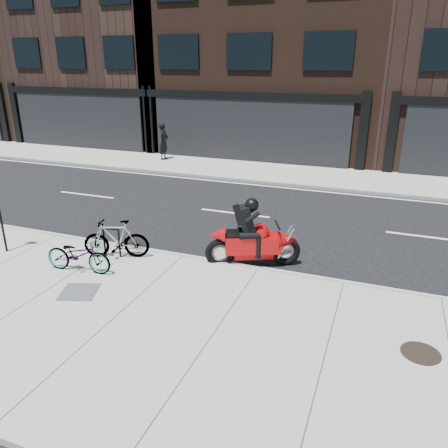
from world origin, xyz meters
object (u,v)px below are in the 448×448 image
at_px(bike_rack, 112,240).
at_px(bicycle_front, 78,255).
at_px(bicycle_rear, 116,239).
at_px(pedestrian, 164,141).
at_px(manhole_cover, 421,353).
at_px(utility_grate, 79,292).
at_px(motorcycle, 257,239).

xyz_separation_m(bike_rack, bicycle_front, (-0.24, -0.99, -0.03)).
relative_size(bicycle_rear, pedestrian, 0.91).
distance_m(bike_rack, manhole_cover, 7.35).
distance_m(pedestrian, utility_grate, 13.58).
bearing_deg(utility_grate, pedestrian, 110.41).
bearing_deg(pedestrian, utility_grate, -162.97).
height_order(bike_rack, manhole_cover, bike_rack).
distance_m(manhole_cover, utility_grate, 6.81).
relative_size(bicycle_front, manhole_cover, 2.47).
xyz_separation_m(motorcycle, pedestrian, (-7.85, 9.82, 0.32)).
relative_size(bicycle_rear, motorcycle, 0.74).
distance_m(motorcycle, manhole_cover, 4.51).
distance_m(bicycle_rear, pedestrian, 11.77).
relative_size(bicycle_front, bicycle_rear, 0.99).
xyz_separation_m(manhole_cover, utility_grate, (-6.80, -0.34, 0.00)).
bearing_deg(pedestrian, manhole_cover, -140.39).
xyz_separation_m(bicycle_rear, motorcycle, (3.36, 1.05, 0.09)).
distance_m(pedestrian, manhole_cover, 16.93).
distance_m(bicycle_front, motorcycle, 4.26).
bearing_deg(pedestrian, bike_rack, -161.61).
bearing_deg(bike_rack, bicycle_front, -103.50).
distance_m(bicycle_front, bicycle_rear, 1.06).
relative_size(motorcycle, pedestrian, 1.23).
distance_m(bike_rack, pedestrian, 11.72).
distance_m(bicycle_rear, utility_grate, 1.91).
distance_m(bike_rack, motorcycle, 3.66).
distance_m(bicycle_rear, manhole_cover, 7.22).
distance_m(bicycle_front, manhole_cover, 7.45).
height_order(bicycle_rear, pedestrian, pedestrian).
bearing_deg(utility_grate, bicycle_rear, 97.56).
bearing_deg(bike_rack, motorcycle, 16.64).
xyz_separation_m(bicycle_front, pedestrian, (-4.10, 11.86, 0.48)).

